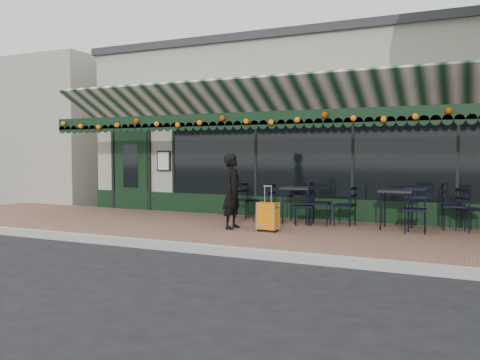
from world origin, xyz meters
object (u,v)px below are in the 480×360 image
at_px(cafe_table_a, 397,194).
at_px(chair_solo, 247,201).
at_px(cafe_table_b, 298,191).
at_px(chair_a_right, 454,207).
at_px(chair_b_left, 264,203).
at_px(woman, 233,191).
at_px(chair_b_front, 303,207).
at_px(suitcase, 268,216).
at_px(chair_a_left, 345,206).
at_px(chair_a_front, 415,210).
at_px(chair_a_extra, 470,210).
at_px(chair_b_right, 320,204).

xyz_separation_m(cafe_table_a, chair_solo, (-3.50, 0.30, -0.30)).
distance_m(cafe_table_b, chair_a_right, 3.22).
relative_size(cafe_table_b, chair_b_left, 0.93).
bearing_deg(woman, cafe_table_a, -67.25).
bearing_deg(chair_solo, chair_b_front, -82.07).
bearing_deg(cafe_table_b, chair_b_left, -170.86).
height_order(suitcase, chair_solo, suitcase).
xyz_separation_m(woman, chair_a_left, (1.99, 1.46, -0.35)).
distance_m(suitcase, chair_solo, 2.14).
xyz_separation_m(chair_a_left, chair_a_front, (1.50, -0.49, 0.02)).
height_order(cafe_table_a, chair_a_right, chair_a_right).
bearing_deg(suitcase, chair_a_extra, 30.06).
distance_m(cafe_table_a, chair_b_left, 2.93).
relative_size(suitcase, chair_b_left, 1.05).
bearing_deg(chair_a_extra, cafe_table_b, 51.20).
bearing_deg(chair_b_left, chair_b_front, 79.94).
xyz_separation_m(chair_a_left, chair_b_front, (-0.83, -0.36, -0.03)).
relative_size(chair_a_front, chair_b_right, 0.96).
bearing_deg(chair_a_left, woman, -48.23).
xyz_separation_m(chair_a_front, chair_solo, (-3.91, 0.67, -0.02)).
bearing_deg(chair_a_extra, chair_b_right, 55.17).
bearing_deg(chair_a_right, chair_a_left, 88.85).
bearing_deg(chair_b_left, chair_a_front, 85.32).
distance_m(woman, chair_a_extra, 4.75).
relative_size(chair_a_extra, chair_b_front, 1.10).
xyz_separation_m(chair_b_left, chair_b_front, (0.99, -0.19, -0.03)).
relative_size(chair_a_front, chair_b_left, 1.03).
relative_size(cafe_table_b, chair_b_right, 0.86).
xyz_separation_m(chair_a_extra, chair_solo, (-4.88, 0.06, -0.02)).
height_order(suitcase, chair_a_extra, suitcase).
bearing_deg(chair_b_right, chair_solo, 73.39).
relative_size(chair_a_left, chair_b_left, 0.98).
height_order(cafe_table_a, cafe_table_b, cafe_table_a).
height_order(suitcase, cafe_table_a, suitcase).
bearing_deg(chair_a_right, chair_b_front, 93.35).
height_order(chair_a_front, chair_solo, chair_a_front).
relative_size(woman, chair_b_right, 1.65).
distance_m(woman, suitcase, 0.95).
xyz_separation_m(chair_a_left, chair_b_right, (-0.49, -0.23, 0.04)).
height_order(woman, cafe_table_b, woman).
xyz_separation_m(suitcase, chair_a_extra, (3.64, 1.68, 0.14)).
xyz_separation_m(woman, chair_b_left, (0.17, 1.29, -0.34)).
bearing_deg(chair_b_front, cafe_table_a, -15.44).
xyz_separation_m(suitcase, chair_a_left, (1.17, 1.55, 0.12)).
distance_m(chair_a_left, chair_b_front, 0.90).
bearing_deg(chair_a_extra, cafe_table_a, 58.54).
bearing_deg(chair_solo, chair_a_left, -67.36).
relative_size(woman, chair_a_extra, 1.76).
height_order(chair_a_right, chair_b_front, chair_a_right).
bearing_deg(chair_a_front, chair_solo, 163.27).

